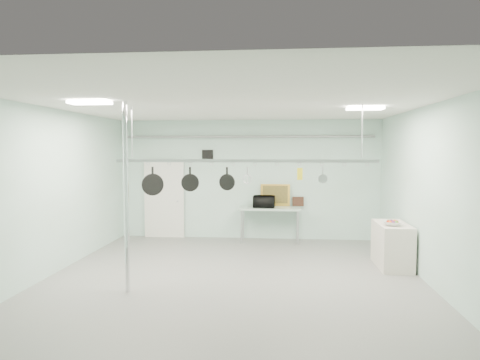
# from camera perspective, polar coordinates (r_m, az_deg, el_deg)

# --- Properties ---
(floor) EXTENTS (8.00, 8.00, 0.00)m
(floor) POSITION_cam_1_polar(r_m,az_deg,el_deg) (7.90, -1.12, -13.65)
(floor) COLOR gray
(floor) RESTS_ON ground
(ceiling) EXTENTS (7.00, 8.00, 0.02)m
(ceiling) POSITION_cam_1_polar(r_m,az_deg,el_deg) (7.57, -1.15, 10.03)
(ceiling) COLOR silver
(ceiling) RESTS_ON back_wall
(back_wall) EXTENTS (7.00, 0.02, 3.20)m
(back_wall) POSITION_cam_1_polar(r_m,az_deg,el_deg) (11.53, 1.08, 0.06)
(back_wall) COLOR silver
(back_wall) RESTS_ON floor
(right_wall) EXTENTS (0.02, 8.00, 3.20)m
(right_wall) POSITION_cam_1_polar(r_m,az_deg,el_deg) (7.97, 24.67, -2.09)
(right_wall) COLOR silver
(right_wall) RESTS_ON floor
(door) EXTENTS (1.10, 0.10, 2.20)m
(door) POSITION_cam_1_polar(r_m,az_deg,el_deg) (11.92, -10.05, -2.52)
(door) COLOR silver
(door) RESTS_ON floor
(wall_vent) EXTENTS (0.30, 0.04, 0.30)m
(wall_vent) POSITION_cam_1_polar(r_m,az_deg,el_deg) (11.61, -4.35, 3.29)
(wall_vent) COLOR black
(wall_vent) RESTS_ON back_wall
(conduit_pipe) EXTENTS (6.60, 0.07, 0.07)m
(conduit_pipe) POSITION_cam_1_polar(r_m,az_deg,el_deg) (11.41, 1.06, 5.80)
(conduit_pipe) COLOR gray
(conduit_pipe) RESTS_ON back_wall
(chrome_pole) EXTENTS (0.08, 0.08, 3.20)m
(chrome_pole) POSITION_cam_1_polar(r_m,az_deg,el_deg) (7.38, -14.92, -2.32)
(chrome_pole) COLOR silver
(chrome_pole) RESTS_ON floor
(prep_table) EXTENTS (1.60, 0.70, 0.91)m
(prep_table) POSITION_cam_1_polar(r_m,az_deg,el_deg) (11.19, 4.00, -4.02)
(prep_table) COLOR #B0D0B9
(prep_table) RESTS_ON floor
(side_cabinet) EXTENTS (0.60, 1.20, 0.90)m
(side_cabinet) POSITION_cam_1_polar(r_m,az_deg,el_deg) (9.38, 19.61, -8.20)
(side_cabinet) COLOR beige
(side_cabinet) RESTS_ON floor
(pot_rack) EXTENTS (4.80, 0.06, 1.00)m
(pot_rack) POSITION_cam_1_polar(r_m,az_deg,el_deg) (7.81, 0.57, 2.79)
(pot_rack) COLOR #B7B7BC
(pot_rack) RESTS_ON ceiling
(light_panel_left) EXTENTS (0.65, 0.30, 0.05)m
(light_panel_left) POSITION_cam_1_polar(r_m,az_deg,el_deg) (7.38, -19.39, 9.73)
(light_panel_left) COLOR white
(light_panel_left) RESTS_ON ceiling
(light_panel_right) EXTENTS (0.65, 0.30, 0.05)m
(light_panel_right) POSITION_cam_1_polar(r_m,az_deg,el_deg) (8.26, 16.35, 9.16)
(light_panel_right) COLOR white
(light_panel_right) RESTS_ON ceiling
(microwave) EXTENTS (0.56, 0.39, 0.30)m
(microwave) POSITION_cam_1_polar(r_m,az_deg,el_deg) (11.12, 3.23, -2.90)
(microwave) COLOR black
(microwave) RESTS_ON prep_table
(coffee_canister) EXTENTS (0.17, 0.17, 0.20)m
(coffee_canister) POSITION_cam_1_polar(r_m,az_deg,el_deg) (11.12, 3.53, -3.18)
(coffee_canister) COLOR silver
(coffee_canister) RESTS_ON prep_table
(painting_large) EXTENTS (0.78, 0.15, 0.58)m
(painting_large) POSITION_cam_1_polar(r_m,az_deg,el_deg) (11.44, 4.71, -2.01)
(painting_large) COLOR #B88C31
(painting_large) RESTS_ON prep_table
(painting_small) EXTENTS (0.30, 0.09, 0.25)m
(painting_small) POSITION_cam_1_polar(r_m,az_deg,el_deg) (11.47, 7.75, -2.85)
(painting_small) COLOR #331C12
(painting_small) RESTS_ON prep_table
(fruit_bowl) EXTENTS (0.45, 0.45, 0.09)m
(fruit_bowl) POSITION_cam_1_polar(r_m,az_deg,el_deg) (9.02, 19.65, -5.49)
(fruit_bowl) COLOR silver
(fruit_bowl) RESTS_ON side_cabinet
(skillet_left) EXTENTS (0.39, 0.24, 0.54)m
(skillet_left) POSITION_cam_1_polar(r_m,az_deg,el_deg) (8.15, -11.57, -0.15)
(skillet_left) COLOR black
(skillet_left) RESTS_ON pot_rack
(skillet_mid) EXTENTS (0.33, 0.13, 0.46)m
(skillet_mid) POSITION_cam_1_polar(r_m,az_deg,el_deg) (7.97, -6.68, 0.10)
(skillet_mid) COLOR black
(skillet_mid) RESTS_ON pot_rack
(skillet_right) EXTENTS (0.30, 0.11, 0.42)m
(skillet_right) POSITION_cam_1_polar(r_m,az_deg,el_deg) (7.85, -1.75, 0.22)
(skillet_right) COLOR black
(skillet_right) RESTS_ON pot_rack
(whisk) EXTENTS (0.23, 0.23, 0.33)m
(whisk) POSITION_cam_1_polar(r_m,az_deg,el_deg) (7.81, 1.00, 0.52)
(whisk) COLOR #A5A5A9
(whisk) RESTS_ON pot_rack
(grater) EXTENTS (0.10, 0.05, 0.24)m
(grater) POSITION_cam_1_polar(r_m,az_deg,el_deg) (7.80, 7.98, 0.82)
(grater) COLOR yellow
(grater) RESTS_ON pot_rack
(saucepan) EXTENTS (0.19, 0.15, 0.29)m
(saucepan) POSITION_cam_1_polar(r_m,az_deg,el_deg) (7.83, 10.97, 0.61)
(saucepan) COLOR #B1B1B6
(saucepan) RESTS_ON pot_rack
(fruit_cluster) EXTENTS (0.24, 0.24, 0.09)m
(fruit_cluster) POSITION_cam_1_polar(r_m,az_deg,el_deg) (9.01, 19.65, -5.23)
(fruit_cluster) COLOR #9E1E0E
(fruit_cluster) RESTS_ON fruit_bowl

